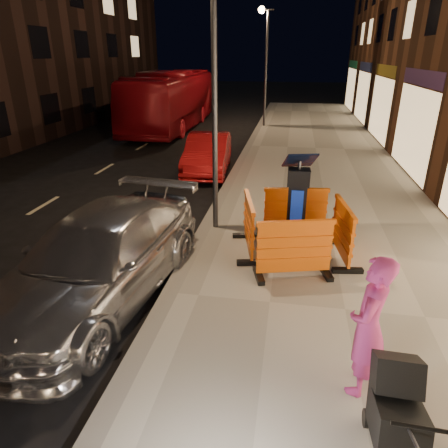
% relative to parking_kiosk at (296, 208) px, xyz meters
% --- Properties ---
extents(ground_plane, '(120.00, 120.00, 0.00)m').
position_rel_parking_kiosk_xyz_m(ground_plane, '(-2.13, -1.89, -1.17)').
color(ground_plane, black).
rests_on(ground_plane, ground).
extents(sidewalk, '(6.00, 60.00, 0.15)m').
position_rel_parking_kiosk_xyz_m(sidewalk, '(0.87, -1.89, -1.09)').
color(sidewalk, gray).
rests_on(sidewalk, ground).
extents(kerb, '(0.30, 60.00, 0.15)m').
position_rel_parking_kiosk_xyz_m(kerb, '(-2.13, -1.89, -1.09)').
color(kerb, slate).
rests_on(kerb, ground).
extents(parking_kiosk, '(0.75, 0.75, 2.04)m').
position_rel_parking_kiosk_xyz_m(parking_kiosk, '(0.00, 0.00, 0.00)').
color(parking_kiosk, black).
rests_on(parking_kiosk, sidewalk).
extents(barrier_front, '(1.57, 0.96, 1.14)m').
position_rel_parking_kiosk_xyz_m(barrier_front, '(0.00, -0.95, -0.45)').
color(barrier_front, '#E65D0C').
rests_on(barrier_front, sidewalk).
extents(barrier_back, '(1.52, 0.78, 1.14)m').
position_rel_parking_kiosk_xyz_m(barrier_back, '(0.00, 0.95, -0.45)').
color(barrier_back, '#E65D0C').
rests_on(barrier_back, sidewalk).
extents(barrier_kerbside, '(0.90, 1.55, 1.14)m').
position_rel_parking_kiosk_xyz_m(barrier_kerbside, '(-0.95, 0.00, -0.45)').
color(barrier_kerbside, '#E65D0C').
rests_on(barrier_kerbside, sidewalk).
extents(barrier_bldgside, '(0.80, 1.53, 1.14)m').
position_rel_parking_kiosk_xyz_m(barrier_bldgside, '(0.95, 0.00, -0.45)').
color(barrier_bldgside, '#E65D0C').
rests_on(barrier_bldgside, sidewalk).
extents(car_silver, '(2.77, 5.44, 1.51)m').
position_rel_parking_kiosk_xyz_m(car_silver, '(-3.35, -1.95, -1.17)').
color(car_silver, '#BBBBC1').
rests_on(car_silver, ground).
extents(car_red, '(1.80, 4.24, 1.36)m').
position_rel_parking_kiosk_xyz_m(car_red, '(-3.17, 6.39, -1.17)').
color(car_red, '#A91215').
rests_on(car_red, ground).
extents(bus_doubledecker, '(2.88, 11.41, 3.16)m').
position_rel_parking_kiosk_xyz_m(bus_doubledecker, '(-7.07, 15.29, -1.17)').
color(bus_doubledecker, maroon).
rests_on(bus_doubledecker, ground).
extents(man, '(0.66, 0.79, 1.84)m').
position_rel_parking_kiosk_xyz_m(man, '(0.86, -3.56, -0.10)').
color(man, '#BD3383').
rests_on(man, sidewalk).
extents(stroller, '(0.57, 0.85, 1.04)m').
position_rel_parking_kiosk_xyz_m(stroller, '(1.06, -4.46, -0.50)').
color(stroller, black).
rests_on(stroller, sidewalk).
extents(street_lamp_mid, '(0.12, 0.12, 6.00)m').
position_rel_parking_kiosk_xyz_m(street_lamp_mid, '(-1.88, 1.11, 1.98)').
color(street_lamp_mid, '#3F3F44').
rests_on(street_lamp_mid, sidewalk).
extents(street_lamp_far, '(0.12, 0.12, 6.00)m').
position_rel_parking_kiosk_xyz_m(street_lamp_far, '(-1.88, 16.11, 1.98)').
color(street_lamp_far, '#3F3F44').
rests_on(street_lamp_far, sidewalk).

